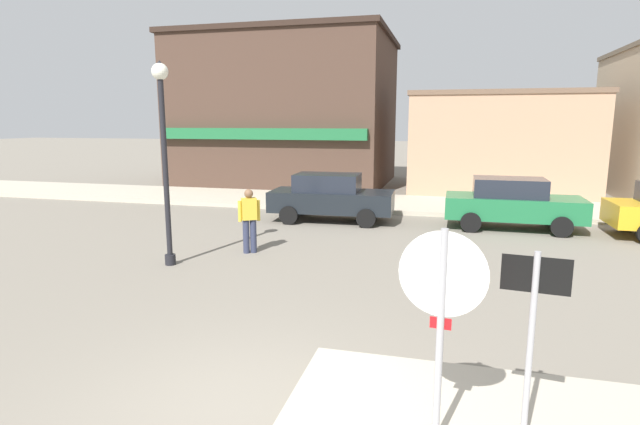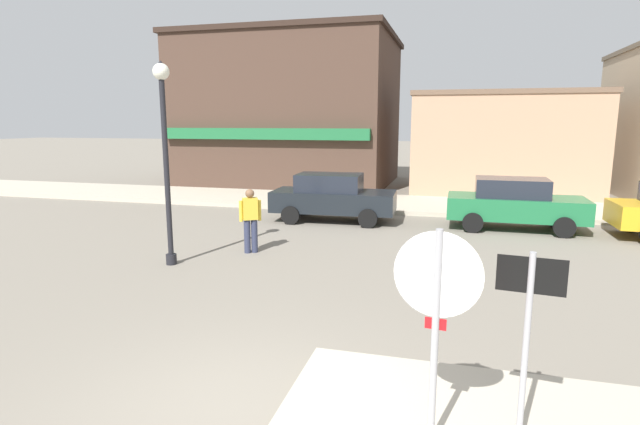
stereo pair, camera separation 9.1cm
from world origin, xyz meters
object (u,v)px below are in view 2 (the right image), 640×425
object	(u,v)px
parked_car_second	(514,203)
pedestrian_crossing_near	(250,219)
parked_car_nearest	(333,197)
stop_sign	(436,311)
one_way_sign	(527,333)
lamp_post	(165,135)

from	to	relation	value
parked_car_second	pedestrian_crossing_near	distance (m)	8.13
parked_car_nearest	pedestrian_crossing_near	xyz separation A→B (m)	(-1.01, -4.48, 0.06)
stop_sign	pedestrian_crossing_near	bearing A→B (deg)	125.00
one_way_sign	pedestrian_crossing_near	world-z (taller)	one_way_sign
one_way_sign	lamp_post	size ratio (longest dim) A/B	0.46
stop_sign	lamp_post	world-z (taller)	lamp_post
one_way_sign	parked_car_nearest	world-z (taller)	one_way_sign
lamp_post	stop_sign	bearing A→B (deg)	-41.05
one_way_sign	parked_car_second	world-z (taller)	one_way_sign
lamp_post	pedestrian_crossing_near	xyz separation A→B (m)	(1.37, 1.45, -2.09)
one_way_sign	parked_car_second	distance (m)	11.36
stop_sign	parked_car_nearest	bearing A→B (deg)	108.34
parked_car_second	parked_car_nearest	bearing A→B (deg)	-177.96
lamp_post	one_way_sign	bearing A→B (deg)	-36.68
pedestrian_crossing_near	stop_sign	bearing A→B (deg)	-55.00
one_way_sign	pedestrian_crossing_near	size ratio (longest dim) A/B	1.30
one_way_sign	parked_car_nearest	bearing A→B (deg)	112.30
stop_sign	parked_car_second	world-z (taller)	stop_sign
stop_sign	one_way_sign	xyz separation A→B (m)	(0.82, 0.16, -0.19)
parked_car_nearest	one_way_sign	bearing A→B (deg)	-67.70
stop_sign	lamp_post	xyz separation A→B (m)	(-6.11, 5.32, 1.44)
parked_car_second	pedestrian_crossing_near	bearing A→B (deg)	-144.89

